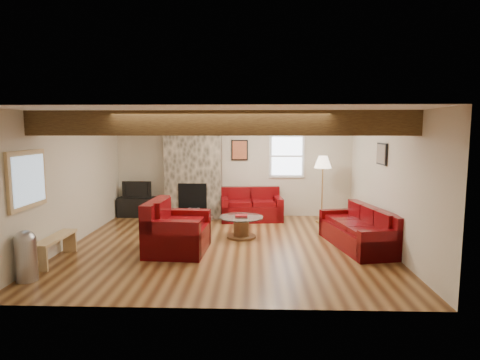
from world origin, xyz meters
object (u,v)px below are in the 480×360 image
object	(u,v)px
loveseat	(251,204)
coffee_table	(241,227)
tv_cabinet	(138,207)
armchair_red	(178,226)
floor_lamp	(323,166)
sofa_three	(358,227)
television	(138,189)

from	to	relation	value
loveseat	coffee_table	size ratio (longest dim) A/B	1.64
loveseat	tv_cabinet	distance (m)	2.92
armchair_red	tv_cabinet	xyz separation A→B (m)	(-1.58, 2.96, -0.23)
coffee_table	floor_lamp	distance (m)	2.66
armchair_red	tv_cabinet	distance (m)	3.36
sofa_three	loveseat	bearing A→B (deg)	-148.97
loveseat	floor_lamp	world-z (taller)	floor_lamp
sofa_three	coffee_table	world-z (taller)	sofa_three
loveseat	coffee_table	bearing A→B (deg)	-102.28
armchair_red	floor_lamp	world-z (taller)	floor_lamp
sofa_three	coffee_table	bearing A→B (deg)	-115.96
sofa_three	tv_cabinet	world-z (taller)	sofa_three
floor_lamp	television	bearing A→B (deg)	174.21
loveseat	armchair_red	world-z (taller)	armchair_red
television	coffee_table	bearing A→B (deg)	-35.73
coffee_table	television	world-z (taller)	television
sofa_three	floor_lamp	bearing A→B (deg)	177.86
loveseat	coffee_table	xyz separation A→B (m)	(-0.20, -1.65, -0.17)
television	armchair_red	bearing A→B (deg)	-61.85
armchair_red	coffee_table	xyz separation A→B (m)	(1.13, 1.01, -0.25)
sofa_three	television	bearing A→B (deg)	-128.36
sofa_three	armchair_red	size ratio (longest dim) A/B	1.66
tv_cabinet	television	distance (m)	0.46
loveseat	armchair_red	xyz separation A→B (m)	(-1.32, -2.66, 0.08)
floor_lamp	coffee_table	bearing A→B (deg)	-141.95
sofa_three	coffee_table	distance (m)	2.30
loveseat	floor_lamp	xyz separation A→B (m)	(1.70, -0.17, 0.97)
television	floor_lamp	size ratio (longest dim) A/B	0.46
floor_lamp	tv_cabinet	bearing A→B (deg)	174.21
tv_cabinet	floor_lamp	bearing A→B (deg)	-5.79
coffee_table	floor_lamp	bearing A→B (deg)	38.05
sofa_three	television	distance (m)	5.55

